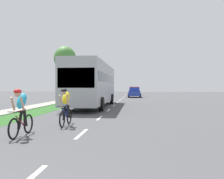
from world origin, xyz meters
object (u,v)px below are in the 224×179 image
Objects in this scene: cyclist_lead at (21,112)px; bus_silver at (93,83)px; pickup_maroon at (134,91)px; sedan_blue at (134,92)px; cyclist_trailing at (66,107)px; street_tree_near at (65,59)px.

cyclist_lead is 12.18m from bus_silver.
cyclist_lead is at bearing -95.01° from pickup_maroon.
sedan_blue is 0.84× the size of pickup_maroon.
pickup_maroon is (3.60, 41.04, 0.02)m from cyclist_lead.
cyclist_trailing is 9.94m from bus_silver.
cyclist_lead is 2.42m from cyclist_trailing.
sedan_blue is 0.64× the size of street_tree_near.
bus_silver is 2.27× the size of pickup_maroon.
cyclist_lead is at bearing -110.30° from cyclist_trailing.
sedan_blue is at bearing -89.78° from pickup_maroon.
street_tree_near reaches higher than sedan_blue.
cyclist_lead is 1.00× the size of cyclist_trailing.
bus_silver reaches higher than cyclist_lead.
cyclist_lead is at bearing -77.06° from street_tree_near.
pickup_maroon is at bearing 90.22° from sedan_blue.
cyclist_trailing is 38.87m from pickup_maroon.
cyclist_lead is 0.25× the size of street_tree_near.
pickup_maroon is 0.75× the size of street_tree_near.
sedan_blue is 10.93m from pickup_maroon.
street_tree_near is at bearing 102.94° from cyclist_lead.
pickup_maroon is 21.26m from street_tree_near.
cyclist_lead is 23.13m from street_tree_near.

